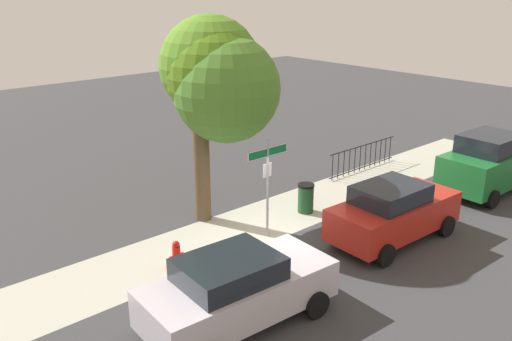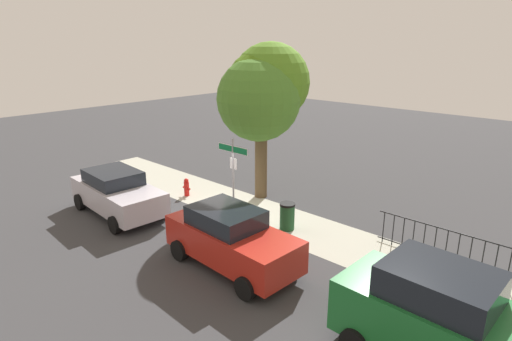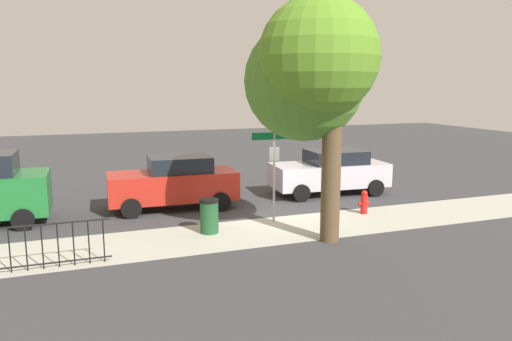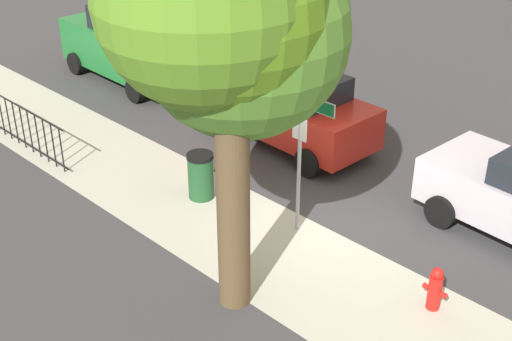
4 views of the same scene
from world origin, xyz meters
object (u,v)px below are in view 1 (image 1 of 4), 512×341
car_silver (237,289)px  shade_tree (218,78)px  street_sign (268,171)px  car_red (393,212)px  fire_hydrant (176,254)px  trash_bin (306,198)px  car_green (490,163)px

car_silver → shade_tree: bearing=59.4°
street_sign → car_silver: 4.64m
street_sign → car_red: bearing=-45.5°
car_silver → car_red: bearing=5.2°
street_sign → car_silver: (-3.48, -2.81, -1.22)m
car_red → fire_hydrant: bearing=155.8°
street_sign → shade_tree: bearing=97.3°
trash_bin → street_sign: bearing=-167.1°
street_sign → trash_bin: 2.75m
car_red → fire_hydrant: (-5.69, 2.83, -0.52)m
street_sign → car_silver: size_ratio=0.67×
street_sign → car_red: (2.58, -2.63, -1.18)m
shade_tree → trash_bin: 4.95m
car_red → trash_bin: (-0.40, 3.13, -0.41)m
shade_tree → car_silver: 6.84m
street_sign → car_red: 3.87m
car_silver → trash_bin: (5.66, 3.31, -0.37)m
car_green → shade_tree: bearing=154.4°
street_sign → fire_hydrant: street_sign is taller
street_sign → trash_bin: size_ratio=3.09×
trash_bin → shade_tree: bearing=149.0°
car_silver → car_red: size_ratio=1.04×
street_sign → car_red: size_ratio=0.70×
car_silver → fire_hydrant: 3.07m
car_green → trash_bin: 7.14m
street_sign → trash_bin: street_sign is taller
car_silver → car_green: 12.10m
shade_tree → car_green: size_ratio=1.44×
shade_tree → fire_hydrant: 5.34m
street_sign → shade_tree: size_ratio=0.47×
fire_hydrant → car_red: bearing=-26.4°
trash_bin → fire_hydrant: bearing=-176.8°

